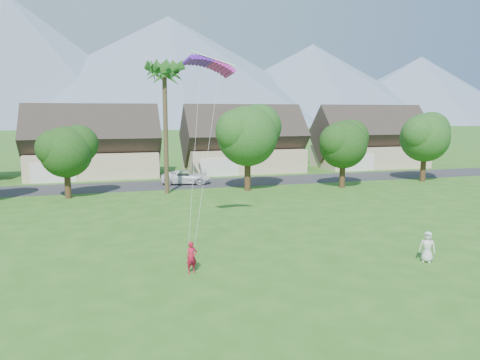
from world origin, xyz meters
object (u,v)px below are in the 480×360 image
object	(u,v)px
watcher	(427,247)
parked_car	(186,177)
parafoil_kite	(210,63)
kite_flyer	(192,257)

from	to	relation	value
watcher	parked_car	bearing A→B (deg)	148.73
parafoil_kite	parked_car	bearing A→B (deg)	70.83
kite_flyer	parked_car	size ratio (longest dim) A/B	0.29
watcher	parked_car	distance (m)	31.25
watcher	parafoil_kite	size ratio (longest dim) A/B	0.51
kite_flyer	parked_car	distance (m)	28.89
parked_car	parafoil_kite	xyz separation A→B (m)	(-2.15, -22.34, 9.96)
kite_flyer	watcher	xyz separation A→B (m)	(12.13, -1.77, 0.04)
kite_flyer	parafoil_kite	bearing A→B (deg)	51.74
parafoil_kite	kite_flyer	bearing A→B (deg)	-124.61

